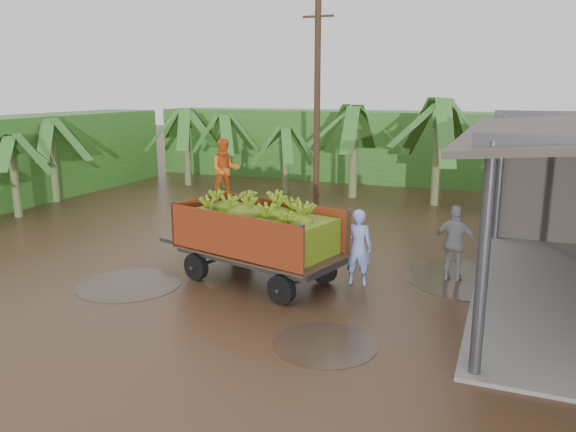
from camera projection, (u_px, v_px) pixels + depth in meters
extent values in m
plane|color=black|center=(273.00, 274.00, 14.77)|extent=(100.00, 100.00, 0.00)
cube|color=#2D661E|center=(358.00, 146.00, 29.58)|extent=(22.00, 3.00, 3.60)
cube|color=#47474C|center=(181.00, 244.00, 15.76)|extent=(1.61, 0.53, 0.11)
imported|color=#D75C19|center=(225.00, 170.00, 14.52)|extent=(0.98, 0.94, 1.59)
imported|color=#7D95E5|center=(358.00, 247.00, 13.78)|extent=(0.73, 0.50, 1.92)
imported|color=gray|center=(455.00, 243.00, 14.07)|extent=(1.17, 0.55, 1.94)
cylinder|color=#47301E|center=(317.00, 109.00, 21.46)|extent=(0.24, 0.24, 7.95)
cube|color=#47301E|center=(318.00, 16.00, 20.70)|extent=(1.20, 0.08, 0.08)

